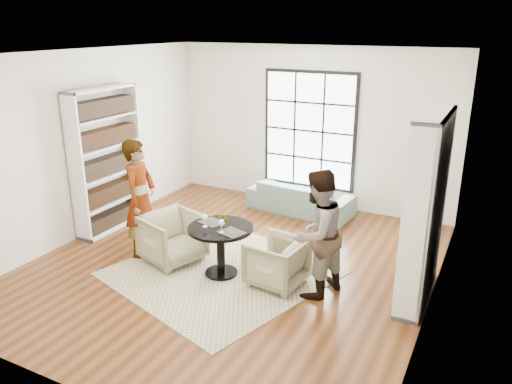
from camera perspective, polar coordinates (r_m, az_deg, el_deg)
The scene contains 16 objects.
ground at distance 7.44m, azimuth -2.66°, elevation -8.26°, with size 6.00×6.00×0.00m, color brown.
room_shell at distance 7.41m, azimuth -0.74°, elevation 2.15°, with size 6.00×6.01×6.00m.
rug at distance 7.20m, azimuth -4.01°, elevation -9.20°, with size 2.62×2.62×0.01m, color #BAA88C.
pedestal_table at distance 6.95m, azimuth -4.07°, elevation -5.52°, with size 0.91×0.91×0.72m.
sofa at distance 9.33m, azimuth 5.10°, elevation -0.63°, with size 1.95×0.76×0.57m, color gray.
armchair_left at distance 7.49m, azimuth -9.53°, elevation -5.20°, with size 0.79×0.81×0.74m, color tan.
armchair_right at distance 6.78m, azimuth 2.38°, elevation -7.99°, with size 0.70×0.72×0.66m, color tan.
person_left at distance 7.62m, azimuth -13.09°, elevation -0.74°, with size 0.65×0.43×1.79m, color gray.
person_right at distance 6.37m, azimuth 6.95°, elevation -4.81°, with size 0.82×0.64×1.69m, color gray.
placemat_left at distance 7.03m, azimuth -5.06°, elevation -3.46°, with size 0.34×0.26×0.01m, color black.
placemat_right at distance 6.68m, azimuth -2.83°, elevation -4.62°, with size 0.34×0.26×0.01m, color black.
cutlery_left at distance 7.03m, azimuth -5.06°, elevation -3.41°, with size 0.14×0.22×0.01m, color silver, non-canonical shape.
cutlery_right at distance 6.68m, azimuth -2.83°, elevation -4.57°, with size 0.14×0.22×0.01m, color silver, non-canonical shape.
wine_glass_left at distance 6.85m, azimuth -5.88°, elevation -2.96°, with size 0.08×0.08×0.18m.
wine_glass_right at distance 6.63m, azimuth -3.99°, elevation -3.58°, with size 0.09×0.09×0.19m.
flower_centerpiece at distance 6.85m, azimuth -3.63°, elevation -3.18°, with size 0.18×0.15×0.20m, color gray.
Camera 1 is at (3.30, -5.73, 3.39)m, focal length 35.00 mm.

